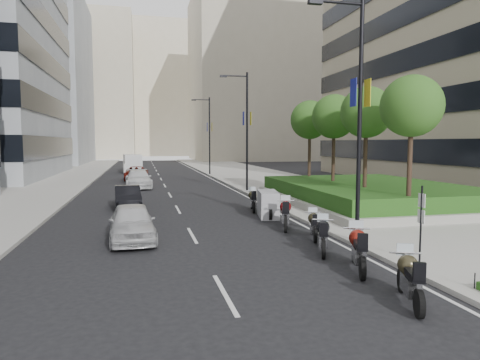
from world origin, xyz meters
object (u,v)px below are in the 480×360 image
object	(u,v)px
parking_sign	(421,220)
motorcycle_0	(410,279)
motorcycle_3	(314,225)
motorcycle_4	(286,214)
car_a	(132,222)
motorcycle_1	(358,249)
motorcycle_6	(253,200)
car_b	(128,197)
motorcycle_5	(268,204)
car_c	(138,179)
lamp_post_2	(208,132)
car_d	(136,173)
motorcycle_2	(323,236)
delivery_van	(132,164)
lamp_post_1	(245,126)
lamp_post_0	(356,108)

from	to	relation	value
parking_sign	motorcycle_0	distance (m)	3.51
motorcycle_3	motorcycle_4	world-z (taller)	motorcycle_4
motorcycle_3	car_a	xyz separation A→B (m)	(-7.01, 1.21, 0.19)
motorcycle_1	motorcycle_3	bearing A→B (deg)	16.13
parking_sign	motorcycle_6	xyz separation A→B (m)	(-2.27, 11.53, -0.87)
motorcycle_3	car_b	size ratio (longest dim) A/B	0.49
motorcycle_5	car_c	xyz separation A→B (m)	(-6.48, 16.25, 0.07)
motorcycle_1	car_c	world-z (taller)	car_c
parking_sign	car_c	xyz separation A→B (m)	(-8.55, 25.54, -0.71)
car_a	lamp_post_2	bearing A→B (deg)	73.07
motorcycle_4	car_d	size ratio (longest dim) A/B	0.47
car_b	car_d	world-z (taller)	car_d
motorcycle_2	motorcycle_5	bearing A→B (deg)	21.33
motorcycle_2	car_b	distance (m)	13.58
lamp_post_2	motorcycle_6	bearing A→B (deg)	-93.48
car_d	delivery_van	world-z (taller)	delivery_van
motorcycle_2	car_b	bearing A→B (deg)	52.87
motorcycle_5	car_d	distance (m)	24.81
parking_sign	motorcycle_5	distance (m)	9.55
motorcycle_2	motorcycle_6	world-z (taller)	motorcycle_6
lamp_post_1	car_d	size ratio (longest dim) A/B	1.80
car_c	delivery_van	distance (m)	19.25
lamp_post_0	car_d	world-z (taller)	lamp_post_0
motorcycle_3	car_b	bearing A→B (deg)	55.15
motorcycle_0	car_b	distance (m)	17.96
car_b	car_d	xyz separation A→B (m)	(0.30, 19.23, 0.03)
motorcycle_0	motorcycle_6	world-z (taller)	motorcycle_0
lamp_post_0	motorcycle_0	xyz separation A→B (m)	(-1.51, -5.62, -4.47)
motorcycle_4	motorcycle_3	bearing A→B (deg)	-150.14
lamp_post_0	motorcycle_3	distance (m)	4.83
lamp_post_1	car_b	distance (m)	11.27
motorcycle_1	car_d	bearing A→B (deg)	32.76
lamp_post_0	car_a	world-z (taller)	lamp_post_0
motorcycle_2	motorcycle_0	bearing A→B (deg)	-157.17
car_c	parking_sign	bearing A→B (deg)	-74.36
car_c	car_d	world-z (taller)	car_c
motorcycle_5	delivery_van	world-z (taller)	delivery_van
lamp_post_2	car_b	xyz separation A→B (m)	(-8.43, -24.05, -4.41)
motorcycle_5	car_c	distance (m)	17.50
lamp_post_0	motorcycle_6	distance (m)	9.77
lamp_post_0	motorcycle_1	distance (m)	5.51
motorcycle_0	car_d	bearing A→B (deg)	31.68
motorcycle_2	motorcycle_3	world-z (taller)	motorcycle_2
lamp_post_2	motorcycle_6	world-z (taller)	lamp_post_2
motorcycle_3	motorcycle_5	size ratio (longest dim) A/B	0.83
lamp_post_1	parking_sign	xyz separation A→B (m)	(0.66, -20.00, -3.61)
lamp_post_2	parking_sign	world-z (taller)	lamp_post_2
lamp_post_0	motorcycle_6	xyz separation A→B (m)	(-1.61, 8.53, -4.48)
motorcycle_0	lamp_post_1	bearing A→B (deg)	17.39
lamp_post_1	motorcycle_1	bearing A→B (deg)	-94.00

